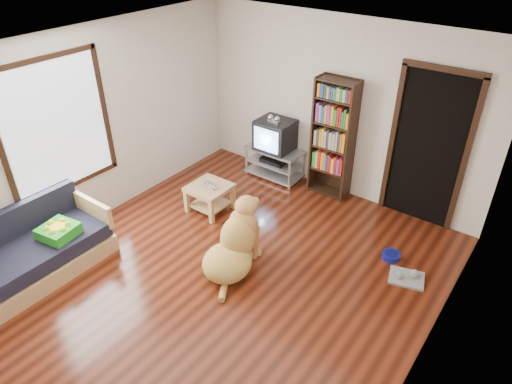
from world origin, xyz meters
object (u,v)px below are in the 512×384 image
Objects in this scene: laptop at (208,186)px; dog at (235,245)px; bookshelf at (334,133)px; coffee_table at (210,193)px; dog_bowl at (391,256)px; crt_tv at (276,134)px; tv_stand at (274,161)px; green_cushion at (59,231)px; grey_rag at (406,278)px; sofa at (32,256)px.

dog reaches higher than laptop.
bookshelf reaches higher than coffee_table.
crt_tv is at bearing 159.96° from dog_bowl.
tv_stand is at bearing 112.63° from dog.
tv_stand is at bearing 66.34° from green_cushion.
dog_bowl is 0.12× the size of bookshelf.
green_cushion is 3.42m from tv_stand.
tv_stand reaches higher than coffee_table.
laptop is at bearing 61.77° from green_cushion.
dog_bowl is 2.61m from crt_tv.
crt_tv is at bearing 90.00° from tv_stand.
dog_bowl is 0.38× the size of crt_tv.
tv_stand is 2.30m from dog.
dog is (-1.77, -1.04, 0.32)m from grey_rag.
grey_rag is 0.73× the size of coffee_table.
laptop is 0.13m from coffee_table.
laptop reaches higher than grey_rag.
green_cushion reaches higher than coffee_table.
green_cushion reaches higher than grey_rag.
bookshelf reaches higher than dog_bowl.
laptop is at bearing -173.90° from grey_rag.
coffee_table is at bearing -174.49° from grey_rag.
dog_bowl is at bearing -19.56° from tv_stand.
crt_tv is at bearing 95.49° from laptop.
laptop is at bearing -97.84° from tv_stand.
coffee_table is 0.50× the size of dog.
crt_tv is at bearing 112.42° from dog.
sofa is at bearing -120.09° from green_cushion.
coffee_table is at bearing 62.04° from green_cushion.
green_cushion is at bearing -145.75° from dog.
grey_rag is (0.30, -0.25, -0.03)m from dog_bowl.
dog_bowl is 1.98m from dog.
bookshelf is 1.00× the size of sofa.
dog reaches higher than grey_rag.
dog is at bearing -91.67° from bookshelf.
bookshelf is 3.27× the size of coffee_table.
dog_bowl is 2.51m from tv_stand.
dog is (1.86, 1.51, 0.08)m from sofa.
crt_tv is at bearing 66.43° from green_cushion.
green_cushion reaches higher than dog_bowl.
bookshelf is (0.95, 0.09, 0.73)m from tv_stand.
dog is (0.89, -2.12, 0.07)m from tv_stand.
coffee_table is (-0.19, -1.36, 0.01)m from tv_stand.
crt_tv reaches higher than green_cushion.
tv_stand reaches higher than dog_bowl.
bookshelf is at bearing 4.32° from crt_tv.
bookshelf reaches higher than tv_stand.
bookshelf is (-1.71, 1.18, 0.99)m from grey_rag.
grey_rag is 0.44× the size of tv_stand.
laptop reaches higher than coffee_table.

